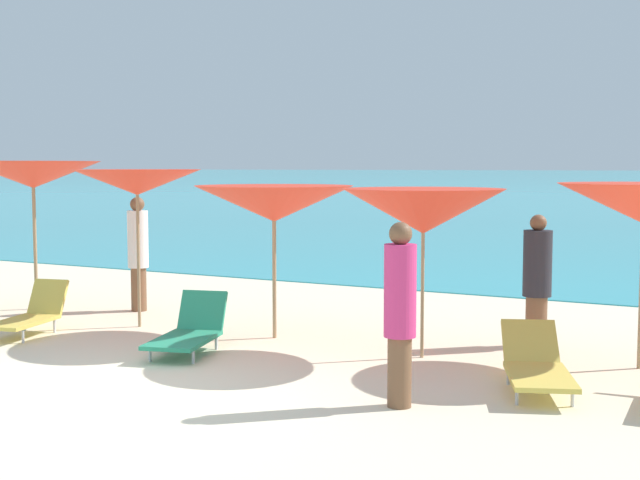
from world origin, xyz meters
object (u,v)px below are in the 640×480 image
object	(u,v)px
umbrella_0	(33,175)
lounge_chair_0	(189,331)
umbrella_2	(274,204)
beachgoer_2	(400,309)
lounge_chair_2	(536,365)
beachgoer_1	(138,250)
umbrella_1	(137,182)
lounge_chair_1	(30,314)
beachgoer_0	(537,278)
umbrella_3	(423,211)

from	to	relation	value
umbrella_0	lounge_chair_0	size ratio (longest dim) A/B	1.58
umbrella_2	lounge_chair_0	bearing A→B (deg)	-110.08
lounge_chair_0	beachgoer_2	size ratio (longest dim) A/B	0.85
umbrella_0	lounge_chair_2	world-z (taller)	umbrella_0
beachgoer_1	beachgoer_2	xyz separation A→B (m)	(5.81, -3.12, -0.02)
umbrella_1	lounge_chair_1	distance (m)	2.34
lounge_chair_0	beachgoer_1	distance (m)	3.40
lounge_chair_0	beachgoer_0	size ratio (longest dim) A/B	0.89
lounge_chair_1	beachgoer_2	distance (m)	5.96
beachgoer_1	beachgoer_0	bearing A→B (deg)	68.11
beachgoer_0	beachgoer_1	world-z (taller)	beachgoer_1
umbrella_0	beachgoer_1	xyz separation A→B (m)	(1.57, 0.66, -1.20)
lounge_chair_0	beachgoer_1	world-z (taller)	beachgoer_1
umbrella_0	umbrella_1	xyz separation A→B (m)	(2.47, -0.41, -0.09)
umbrella_0	umbrella_2	world-z (taller)	umbrella_0
lounge_chair_0	lounge_chair_1	bearing A→B (deg)	167.11
umbrella_3	lounge_chair_1	distance (m)	5.60
umbrella_1	beachgoer_2	xyz separation A→B (m)	(4.91, -2.06, -1.12)
beachgoer_1	umbrella_0	bearing A→B (deg)	-91.72
umbrella_2	beachgoer_2	bearing A→B (deg)	-39.46
umbrella_3	beachgoer_1	xyz separation A→B (m)	(-5.22, 1.02, -0.80)
umbrella_1	umbrella_2	size ratio (longest dim) A/B	1.06
umbrella_1	umbrella_3	xyz separation A→B (m)	(4.32, 0.05, -0.30)
lounge_chair_0	beachgoer_0	xyz separation A→B (m)	(3.72, 2.39, 0.62)
umbrella_2	lounge_chair_2	size ratio (longest dim) A/B	1.25
beachgoer_0	beachgoer_1	bearing A→B (deg)	-10.48
umbrella_2	beachgoer_0	distance (m)	3.55
lounge_chair_0	beachgoer_2	bearing A→B (deg)	-32.53
lounge_chair_2	umbrella_2	bearing A→B (deg)	143.02
umbrella_2	umbrella_1	bearing A→B (deg)	-173.93
beachgoer_1	beachgoer_2	bearing A→B (deg)	37.34
lounge_chair_1	beachgoer_2	xyz separation A→B (m)	(5.85, -0.89, 0.67)
umbrella_3	beachgoer_2	world-z (taller)	umbrella_3
lounge_chair_2	beachgoer_1	size ratio (longest dim) A/B	0.93
umbrella_0	lounge_chair_2	xyz separation A→B (m)	(8.39, -1.22, -1.91)
lounge_chair_0	beachgoer_2	xyz separation A→B (m)	(3.24, -1.01, 0.69)
beachgoer_2	beachgoer_0	bearing A→B (deg)	12.03
umbrella_1	beachgoer_2	distance (m)	5.44
umbrella_2	beachgoer_0	bearing A→B (deg)	18.94
umbrella_3	lounge_chair_0	xyz separation A→B (m)	(-2.66, -1.10, -1.50)
lounge_chair_1	lounge_chair_2	world-z (taller)	lounge_chair_1
umbrella_3	beachgoer_0	distance (m)	1.89
lounge_chair_0	umbrella_1	bearing A→B (deg)	132.40
lounge_chair_0	lounge_chair_2	distance (m)	4.26
umbrella_0	lounge_chair_1	distance (m)	2.89
umbrella_0	beachgoer_1	distance (m)	2.08
umbrella_0	beachgoer_1	bearing A→B (deg)	22.69
umbrella_0	lounge_chair_0	bearing A→B (deg)	-19.47
lounge_chair_0	lounge_chair_1	size ratio (longest dim) A/B	1.07
umbrella_3	umbrella_1	bearing A→B (deg)	-179.39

